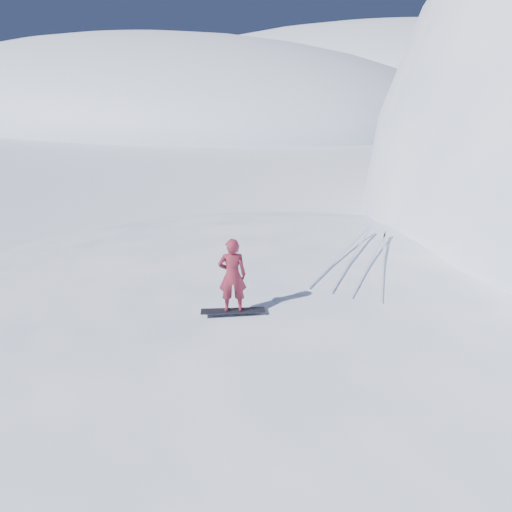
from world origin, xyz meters
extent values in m
plane|color=white|center=(0.00, 0.00, 0.00)|extent=(400.00, 400.00, 0.00)
ellipsoid|color=white|center=(1.00, 3.00, 0.00)|extent=(36.00, 28.00, 4.80)
ellipsoid|color=white|center=(-70.00, 60.00, 0.00)|extent=(120.00, 70.00, 28.00)
ellipsoid|color=white|center=(-40.00, 110.00, 0.00)|extent=(140.00, 90.00, 36.00)
ellipsoid|color=white|center=(-4.00, -2.00, 0.00)|extent=(6.00, 5.40, 0.80)
ellipsoid|color=white|center=(-2.00, 6.00, 0.00)|extent=(7.00, 6.30, 1.00)
cube|color=black|center=(-2.89, 0.45, 2.41)|extent=(1.40, 1.15, 0.03)
imported|color=maroon|center=(-2.89, 0.45, 3.33)|extent=(0.79, 0.74, 1.81)
ellipsoid|color=white|center=(-60.34, 36.55, 0.00)|extent=(10.35, 8.28, 7.24)
cube|color=silver|center=(-2.35, 5.61, 2.42)|extent=(0.74, 5.97, 0.04)
cube|color=silver|center=(-1.99, 5.61, 2.42)|extent=(1.31, 5.88, 0.04)
cube|color=silver|center=(-1.39, 5.61, 2.42)|extent=(1.23, 5.90, 0.04)
cube|color=silver|center=(-1.04, 5.61, 2.42)|extent=(2.02, 5.69, 0.04)
camera|label=1|loc=(3.47, -8.16, 7.84)|focal=35.00mm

